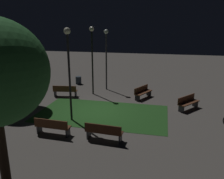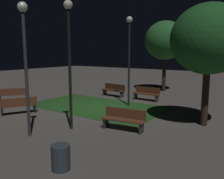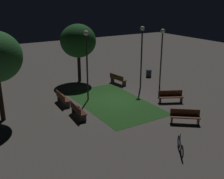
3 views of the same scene
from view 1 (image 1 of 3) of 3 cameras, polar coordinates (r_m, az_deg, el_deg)
ground_plane at (r=14.85m, az=-3.34°, el=-5.28°), size 60.00×60.00×0.00m
grass_lawn at (r=14.41m, az=-2.45°, el=-5.92°), size 7.96×4.52×0.01m
bench_lawn_edge at (r=11.95m, az=-14.60°, el=-8.78°), size 1.82×0.55×0.88m
bench_by_lamp at (r=11.05m, az=-2.08°, el=-10.35°), size 1.83×0.60×0.88m
bench_corner at (r=17.88m, az=-11.58°, el=-0.24°), size 1.85×0.73×0.88m
bench_front_left at (r=15.75m, az=18.30°, el=-2.98°), size 1.48×1.72×0.88m
bench_back_row at (r=17.32m, az=7.60°, el=-0.58°), size 1.24×1.82×0.88m
tree_back_right at (r=16.40m, az=-24.21°, el=8.76°), size 3.18×3.18×5.20m
lamp_post_path_center at (r=18.98m, az=-1.45°, el=9.79°), size 0.36×0.36×4.96m
lamp_post_near_wall at (r=17.68m, az=-4.95°, el=9.71°), size 0.36×0.36×5.19m
lamp_post_plaza_east at (r=12.74m, az=-10.70°, el=7.09°), size 0.36×0.36×5.21m
trash_bin at (r=21.49m, az=-8.32°, el=2.29°), size 0.52×0.52×0.70m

